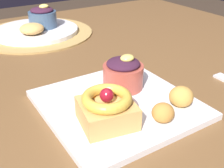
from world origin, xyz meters
TOP-DOWN VIEW (x-y plane):
  - dining_table at (0.00, 0.00)m, footprint 1.46×1.09m
  - woven_placemat at (0.04, 0.30)m, footprint 0.36×0.36m
  - front_plate at (0.02, -0.20)m, footprint 0.26×0.26m
  - cake_slice at (-0.03, -0.25)m, footprint 0.10×0.10m
  - berry_ramekin at (0.06, -0.16)m, footprint 0.08×0.08m
  - fritter_front at (0.11, -0.27)m, footprint 0.04×0.04m
  - fritter_middle at (0.05, -0.29)m, footprint 0.04×0.04m
  - back_plate at (0.04, 0.30)m, footprint 0.27×0.27m
  - back_ramekin at (0.07, 0.31)m, footprint 0.09×0.09m
  - back_pastry at (0.01, 0.26)m, footprint 0.07×0.07m

SIDE VIEW (x-z plane):
  - dining_table at x=0.00m, z-range 0.28..1.01m
  - woven_placemat at x=0.04m, z-range 0.73..0.73m
  - front_plate at x=0.02m, z-range 0.73..0.74m
  - back_plate at x=0.04m, z-range 0.73..0.75m
  - fritter_middle at x=0.05m, z-range 0.74..0.77m
  - fritter_front at x=0.11m, z-range 0.74..0.78m
  - back_pastry at x=0.01m, z-range 0.75..0.78m
  - cake_slice at x=-0.03m, z-range 0.74..0.80m
  - berry_ramekin at x=0.06m, z-range 0.74..0.81m
  - back_ramekin at x=0.07m, z-range 0.74..0.82m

